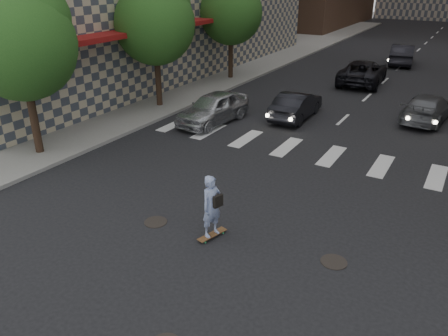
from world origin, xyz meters
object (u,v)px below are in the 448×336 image
Objects in this scene: tree_a at (23,39)px; tree_b at (157,20)px; traffic_car_e at (402,54)px; skateboarder at (212,206)px; silver_sedan at (213,108)px; tree_c at (233,9)px; traffic_car_c at (363,72)px; traffic_car_a at (296,105)px; traffic_car_b at (428,108)px.

tree_a is 1.00× the size of tree_b.
tree_b is 21.91m from traffic_car_e.
tree_b is at bearing 149.39° from skateboarder.
skateboarder reaches higher than silver_sedan.
tree_c is 1.35× the size of traffic_car_e.
traffic_car_c is (8.25, 11.23, -3.87)m from tree_b.
traffic_car_c is at bearing 21.41° from tree_c.
silver_sedan is at bearing 66.53° from traffic_car_c.
tree_a is 10.21m from skateboarder.
traffic_car_a is (3.29, 2.78, -0.07)m from silver_sedan.
traffic_car_c reaches higher than silver_sedan.
tree_b is 14.46m from traffic_car_c.
tree_b reaches higher than skateboarder.
traffic_car_c is (8.25, 3.23, -3.87)m from tree_c.
skateboarder reaches higher than traffic_car_e.
tree_a is 1.48× the size of silver_sedan.
traffic_car_a is (7.25, 9.86, -3.96)m from tree_a.
tree_c is at bearing 43.63° from traffic_car_e.
traffic_car_a is 17.72m from traffic_car_e.
traffic_car_a is at bearing 79.90° from traffic_car_c.
tree_a is 21.28m from traffic_car_c.
traffic_car_c is (-1.13, 20.99, -0.23)m from skateboarder.
traffic_car_b is 0.82× the size of traffic_car_c.
skateboarder is 0.46× the size of traffic_car_a.
skateboarder is at bearing -62.16° from tree_c.
tree_a is 1.43× the size of traffic_car_b.
tree_c is at bearing 119.47° from silver_sedan.
tree_a is at bearing 52.08° from traffic_car_a.
silver_sedan reaches higher than traffic_car_b.
silver_sedan is (3.95, -8.91, -3.89)m from tree_c.
traffic_car_c is (8.25, 19.23, -3.87)m from tree_a.
tree_c reaches higher than skateboarder.
traffic_car_b is at bearing -154.94° from traffic_car_a.
traffic_car_c reaches higher than traffic_car_b.
traffic_car_e is at bearing 50.93° from tree_c.
silver_sedan is at bearing 38.53° from traffic_car_a.
traffic_car_a is 6.60m from traffic_car_b.
tree_a is 8.00m from tree_b.
traffic_car_a is at bearing 76.02° from traffic_car_e.
traffic_car_e is at bearing 105.66° from skateboarder.
traffic_car_e reaches higher than traffic_car_b.
skateboarder is at bearing 89.08° from traffic_car_c.
traffic_car_b is at bearing 44.30° from tree_a.
silver_sedan is at bearing -13.02° from tree_b.
tree_c is 1.17× the size of traffic_car_c.
silver_sedan is at bearing 67.98° from traffic_car_e.
tree_c is 1.48× the size of silver_sedan.
traffic_car_c reaches higher than traffic_car_a.
traffic_car_a reaches higher than traffic_car_b.
silver_sedan is 12.89m from traffic_car_c.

